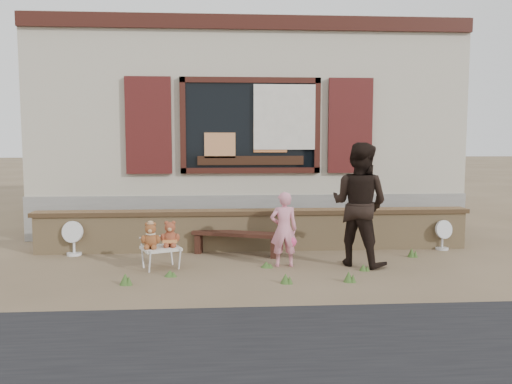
{
  "coord_description": "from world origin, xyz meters",
  "views": [
    {
      "loc": [
        -0.59,
        -7.74,
        1.87
      ],
      "look_at": [
        0.0,
        0.6,
        1.0
      ],
      "focal_mm": 38.0,
      "sensor_mm": 36.0,
      "label": 1
    }
  ],
  "objects": [
    {
      "name": "child",
      "position": [
        0.35,
        -0.15,
        0.54
      ],
      "size": [
        0.4,
        0.26,
        1.08
      ],
      "primitive_type": "imported",
      "rotation": [
        0.0,
        0.0,
        3.16
      ],
      "color": "pink",
      "rests_on": "ground"
    },
    {
      "name": "fan_left",
      "position": [
        -2.85,
        0.8,
        0.27
      ],
      "size": [
        0.35,
        0.23,
        0.55
      ],
      "rotation": [
        0.0,
        0.0,
        -0.24
      ],
      "color": "white",
      "rests_on": "ground"
    },
    {
      "name": "shopfront",
      "position": [
        0.0,
        4.49,
        2.0
      ],
      "size": [
        8.04,
        5.13,
        4.0
      ],
      "color": "#AC9E8B",
      "rests_on": "ground"
    },
    {
      "name": "teddy_bear_right",
      "position": [
        -1.27,
        -0.11,
        0.49
      ],
      "size": [
        0.34,
        0.32,
        0.37
      ],
      "primitive_type": null,
      "rotation": [
        0.0,
        0.0,
        0.38
      ],
      "color": "brown",
      "rests_on": "folding_chair"
    },
    {
      "name": "fan_right",
      "position": [
        3.09,
        0.8,
        0.25
      ],
      "size": [
        0.32,
        0.21,
        0.49
      ],
      "rotation": [
        0.0,
        0.0,
        0.25
      ],
      "color": "silver",
      "rests_on": "ground"
    },
    {
      "name": "adult",
      "position": [
        1.44,
        -0.13,
        0.89
      ],
      "size": [
        1.09,
        1.07,
        1.78
      ],
      "primitive_type": "imported",
      "rotation": [
        0.0,
        0.0,
        2.46
      ],
      "color": "black",
      "rests_on": "ground"
    },
    {
      "name": "grass_tufts",
      "position": [
        0.18,
        -0.62,
        0.06
      ],
      "size": [
        4.3,
        1.49,
        0.15
      ],
      "color": "#3C5D25",
      "rests_on": "ground"
    },
    {
      "name": "ground",
      "position": [
        0.0,
        0.0,
        0.0
      ],
      "size": [
        80.0,
        80.0,
        0.0
      ],
      "primitive_type": "plane",
      "color": "brown",
      "rests_on": "ground"
    },
    {
      "name": "bench",
      "position": [
        -0.3,
        0.65,
        0.27
      ],
      "size": [
        1.44,
        0.76,
        0.36
      ],
      "rotation": [
        0.0,
        0.0,
        -0.34
      ],
      "color": "black",
      "rests_on": "ground"
    },
    {
      "name": "teddy_bear_left",
      "position": [
        -1.53,
        -0.21,
        0.49
      ],
      "size": [
        0.34,
        0.32,
        0.37
      ],
      "primitive_type": null,
      "rotation": [
        0.0,
        0.0,
        0.38
      ],
      "color": "brown",
      "rests_on": "folding_chair"
    },
    {
      "name": "folding_chair",
      "position": [
        -1.4,
        -0.16,
        0.28
      ],
      "size": [
        0.63,
        0.6,
        0.31
      ],
      "rotation": [
        0.0,
        0.0,
        0.38
      ],
      "color": "beige",
      "rests_on": "ground"
    },
    {
      "name": "brick_wall",
      "position": [
        0.0,
        1.0,
        0.34
      ],
      "size": [
        7.1,
        0.36,
        0.67
      ],
      "color": "tan",
      "rests_on": "ground"
    }
  ]
}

